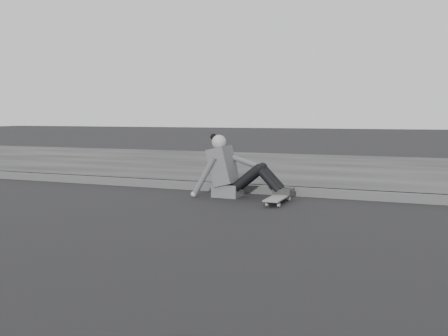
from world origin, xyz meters
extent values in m
plane|color=black|center=(0.00, 0.00, 0.00)|extent=(80.00, 80.00, 0.00)
cube|color=#464646|center=(0.00, 2.58, 0.06)|extent=(24.00, 0.16, 0.12)
cube|color=#333333|center=(0.00, 5.60, 0.06)|extent=(24.00, 6.00, 0.12)
cylinder|color=#9F9F9A|center=(0.38, 1.63, 0.03)|extent=(0.03, 0.05, 0.05)
cylinder|color=#9F9F9A|center=(0.53, 1.63, 0.03)|extent=(0.03, 0.05, 0.05)
cylinder|color=#9F9F9A|center=(0.38, 2.15, 0.03)|extent=(0.03, 0.05, 0.05)
cylinder|color=#9F9F9A|center=(0.53, 2.15, 0.03)|extent=(0.03, 0.05, 0.05)
cube|color=#2E2E31|center=(0.46, 1.63, 0.06)|extent=(0.16, 0.04, 0.03)
cube|color=#2E2E31|center=(0.46, 2.15, 0.06)|extent=(0.16, 0.04, 0.03)
cube|color=slate|center=(0.46, 1.89, 0.08)|extent=(0.20, 0.78, 0.02)
cube|color=#4F4F51|center=(-0.34, 2.14, 0.09)|extent=(0.36, 0.34, 0.18)
cube|color=#4F4F51|center=(-0.41, 2.14, 0.43)|extent=(0.37, 0.40, 0.57)
cube|color=#4F4F51|center=(-0.54, 2.14, 0.55)|extent=(0.14, 0.30, 0.20)
cylinder|color=#9A9A9A|center=(-0.46, 2.14, 0.67)|extent=(0.09, 0.09, 0.08)
sphere|color=#9A9A9A|center=(-0.47, 2.14, 0.76)|extent=(0.20, 0.20, 0.20)
sphere|color=black|center=(-0.56, 2.16, 0.83)|extent=(0.09, 0.09, 0.09)
cylinder|color=black|center=(-0.03, 2.05, 0.28)|extent=(0.43, 0.13, 0.39)
cylinder|color=black|center=(-0.03, 2.23, 0.28)|extent=(0.43, 0.13, 0.39)
cylinder|color=black|center=(0.27, 2.05, 0.28)|extent=(0.35, 0.11, 0.36)
cylinder|color=black|center=(0.27, 2.23, 0.28)|extent=(0.35, 0.11, 0.36)
sphere|color=black|center=(0.14, 2.05, 0.42)|extent=(0.13, 0.13, 0.13)
sphere|color=black|center=(0.14, 2.23, 0.42)|extent=(0.13, 0.13, 0.13)
cube|color=#2A2A2A|center=(0.46, 2.05, 0.12)|extent=(0.24, 0.08, 0.07)
cube|color=#2A2A2A|center=(0.46, 2.23, 0.12)|extent=(0.24, 0.08, 0.07)
cylinder|color=#4F4F51|center=(-0.61, 1.93, 0.29)|extent=(0.38, 0.08, 0.58)
sphere|color=#9A9A9A|center=(-0.76, 1.92, 0.04)|extent=(0.08, 0.08, 0.08)
cylinder|color=#4F4F51|center=(-0.17, 2.30, 0.49)|extent=(0.48, 0.08, 0.21)
camera|label=1|loc=(2.13, -4.27, 1.12)|focal=40.00mm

